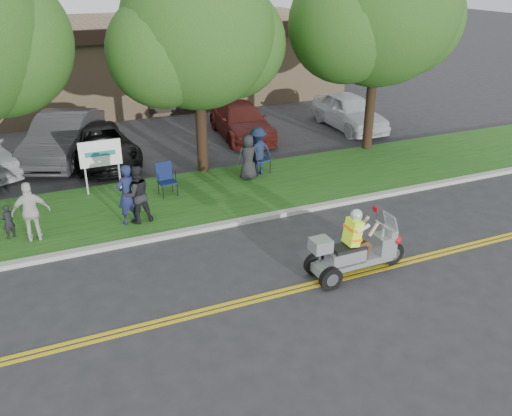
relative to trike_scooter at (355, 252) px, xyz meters
name	(u,v)px	position (x,y,z in m)	size (l,w,h in m)	color
ground	(283,279)	(-1.59, 0.44, -0.58)	(120.00, 120.00, 0.00)	#28282B
centerline_near	(295,292)	(-1.59, -0.14, -0.57)	(60.00, 0.10, 0.01)	gold
centerline_far	(291,288)	(-1.59, 0.02, -0.57)	(60.00, 0.10, 0.01)	gold
curb	(234,223)	(-1.59, 3.49, -0.52)	(60.00, 0.25, 0.12)	#A8A89E
grass_verge	(208,195)	(-1.59, 5.64, -0.52)	(60.00, 4.00, 0.10)	#194913
commercial_building	(157,58)	(0.41, 19.42, 1.43)	(18.00, 8.20, 4.00)	#9E7F5B
tree_mid	(199,38)	(-1.03, 7.68, 3.86)	(5.88, 4.80, 7.05)	#332114
tree_right	(379,11)	(5.48, 7.48, 4.45)	(6.86, 5.60, 8.07)	#332114
business_sign	(101,156)	(-4.49, 7.04, 0.68)	(1.25, 0.06, 1.75)	silver
trike_scooter	(355,252)	(0.00, 0.00, 0.00)	(2.51, 0.84, 1.65)	black
lawn_chair_a	(258,154)	(0.55, 6.74, 0.16)	(0.70, 0.72, 1.12)	black
lawn_chair_b	(166,177)	(-2.77, 6.12, 0.08)	(0.57, 0.59, 0.99)	black
spectator_adult_left	(127,194)	(-4.22, 4.56, 0.36)	(0.61, 0.40, 1.66)	#181E43
spectator_adult_mid	(137,194)	(-3.97, 4.53, 0.33)	(0.78, 0.61, 1.61)	black
spectator_adult_right	(31,212)	(-6.63, 4.53, 0.31)	(0.92, 0.38, 1.57)	silver
spectator_chair_a	(258,151)	(0.47, 6.55, 0.33)	(1.04, 0.60, 1.61)	#141F38
spectator_chair_b	(248,157)	(0.01, 6.30, 0.27)	(0.73, 0.47, 1.49)	black
child_left	(8,222)	(-7.22, 4.88, -0.01)	(0.34, 0.22, 0.92)	black
parked_car_left	(63,137)	(-5.22, 11.02, 0.25)	(1.76, 5.04, 1.66)	#2E2E30
parked_car_mid	(100,145)	(-4.09, 10.21, 0.06)	(2.12, 4.60, 1.28)	black
parked_car_right	(241,121)	(1.70, 11.01, 0.09)	(1.87, 4.61, 1.34)	#531813
parked_car_far_right	(349,111)	(6.41, 10.30, 0.17)	(1.76, 4.38, 1.49)	silver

